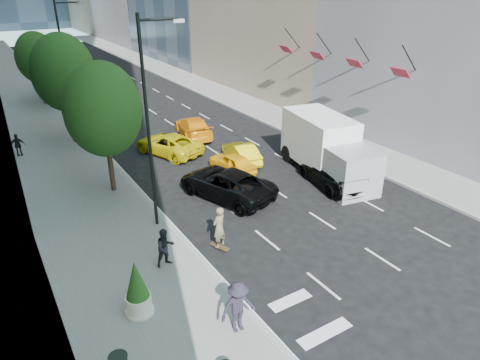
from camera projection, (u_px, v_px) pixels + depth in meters
ground at (307, 226)px, 21.76m from camera, size 160.00×160.00×0.00m
sidewalk_left at (29, 111)px, 40.54m from camera, size 6.00×120.00×0.15m
sidewalk_right at (207, 87)px, 49.60m from camera, size 4.00×120.00×0.15m
lamp_near at (151, 115)px, 19.36m from camera, size 2.13×0.22×10.00m
lamp_far at (66, 59)px, 33.23m from camera, size 2.13×0.22×10.00m
tree_near at (103, 110)px, 23.15m from camera, size 4.20×4.20×7.46m
tree_mid at (64, 73)px, 30.71m from camera, size 4.50×4.50×7.99m
tree_far at (37, 58)px, 41.01m from camera, size 3.90×3.90×6.92m
traffic_signal at (34, 51)px, 47.72m from camera, size 2.48×0.53×5.20m
facade_flags at (336, 56)px, 31.91m from camera, size 1.85×13.30×2.05m
skateboarder at (219, 230)px, 19.48m from camera, size 0.86×0.71×2.02m
black_sedan_lincoln at (226, 183)px, 24.37m from camera, size 4.46×6.50×1.65m
black_sedan_mercedes at (330, 174)px, 25.73m from camera, size 2.99×5.38×1.47m
taxi_a at (232, 162)px, 27.73m from camera, size 1.97×3.86×1.26m
taxi_b at (241, 153)px, 29.20m from camera, size 2.03×4.21×1.33m
taxi_c at (168, 144)px, 30.50m from camera, size 4.12×5.85×1.48m
taxi_d at (193, 127)px, 33.94m from camera, size 3.22×5.66×1.55m
city_bus at (80, 83)px, 43.84m from camera, size 6.67×13.06×3.55m
box_truck at (327, 147)px, 26.73m from camera, size 4.11×8.02×3.66m
pedestrian_a at (165, 248)px, 18.15m from camera, size 0.92×0.75×1.77m
pedestrian_b at (18, 145)px, 29.68m from camera, size 1.02×0.63×1.61m
pedestrian_c at (238, 307)px, 14.67m from camera, size 1.37×0.86×2.02m
planter_shrub at (137, 289)px, 15.42m from camera, size 0.94×0.94×2.27m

